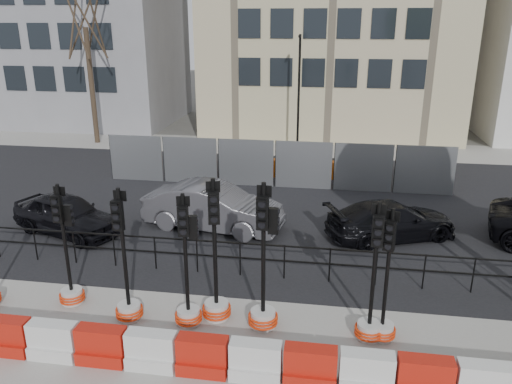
% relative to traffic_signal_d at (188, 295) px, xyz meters
% --- Properties ---
extents(ground, '(120.00, 120.00, 0.00)m').
position_rel_traffic_signal_d_xyz_m(ground, '(0.74, 1.23, -0.76)').
color(ground, '#51514C').
rests_on(ground, ground).
extents(sidewalk_near, '(40.00, 6.00, 0.02)m').
position_rel_traffic_signal_d_xyz_m(sidewalk_near, '(0.74, -1.77, -0.75)').
color(sidewalk_near, gray).
rests_on(sidewalk_near, ground).
extents(road, '(40.00, 14.00, 0.03)m').
position_rel_traffic_signal_d_xyz_m(road, '(0.74, 8.23, -0.74)').
color(road, black).
rests_on(road, ground).
extents(sidewalk_far, '(40.00, 4.00, 0.02)m').
position_rel_traffic_signal_d_xyz_m(sidewalk_far, '(0.74, 17.23, -0.75)').
color(sidewalk_far, gray).
rests_on(sidewalk_far, ground).
extents(building_grey, '(11.00, 9.06, 14.00)m').
position_rel_traffic_signal_d_xyz_m(building_grey, '(-13.26, 23.21, 6.24)').
color(building_grey, gray).
rests_on(building_grey, ground).
extents(kerb_railing, '(18.00, 0.04, 1.00)m').
position_rel_traffic_signal_d_xyz_m(kerb_railing, '(0.74, 2.43, -0.07)').
color(kerb_railing, black).
rests_on(kerb_railing, ground).
extents(heras_fencing, '(14.33, 1.72, 2.00)m').
position_rel_traffic_signal_d_xyz_m(heras_fencing, '(0.73, 11.03, -0.08)').
color(heras_fencing, gray).
rests_on(heras_fencing, ground).
extents(lamp_post_far, '(0.12, 0.56, 6.00)m').
position_rel_traffic_signal_d_xyz_m(lamp_post_far, '(1.24, 16.21, 2.47)').
color(lamp_post_far, black).
rests_on(lamp_post_far, ground).
extents(tree_bare_far, '(2.00, 2.00, 9.00)m').
position_rel_traffic_signal_d_xyz_m(tree_bare_far, '(-10.26, 16.73, 5.90)').
color(tree_bare_far, '#473828').
rests_on(tree_bare_far, ground).
extents(barrier_row, '(13.60, 0.50, 0.80)m').
position_rel_traffic_signal_d_xyz_m(barrier_row, '(0.74, -1.57, -0.39)').
color(barrier_row, red).
rests_on(barrier_row, ground).
extents(traffic_signal_b, '(0.61, 0.61, 3.09)m').
position_rel_traffic_signal_d_xyz_m(traffic_signal_b, '(-3.09, 0.42, -0.02)').
color(traffic_signal_b, '#B8B8B4').
rests_on(traffic_signal_b, ground).
extents(traffic_signal_c, '(0.64, 0.64, 3.23)m').
position_rel_traffic_signal_d_xyz_m(traffic_signal_c, '(-1.43, -0.02, -0.09)').
color(traffic_signal_c, '#B8B8B4').
rests_on(traffic_signal_c, ground).
extents(traffic_signal_d, '(0.63, 0.63, 3.17)m').
position_rel_traffic_signal_d_xyz_m(traffic_signal_d, '(0.00, 0.00, 0.00)').
color(traffic_signal_d, '#B8B8B4').
rests_on(traffic_signal_d, ground).
extents(traffic_signal_e, '(0.68, 0.68, 3.43)m').
position_rel_traffic_signal_d_xyz_m(traffic_signal_e, '(0.57, 0.33, -0.05)').
color(traffic_signal_e, '#B8B8B4').
rests_on(traffic_signal_e, ground).
extents(traffic_signal_f, '(0.68, 0.68, 3.46)m').
position_rel_traffic_signal_d_xyz_m(traffic_signal_f, '(1.70, 0.14, 0.07)').
color(traffic_signal_f, '#B8B8B4').
rests_on(traffic_signal_f, ground).
extents(traffic_signal_g, '(0.63, 0.63, 3.20)m').
position_rel_traffic_signal_d_xyz_m(traffic_signal_g, '(4.04, 0.06, -0.10)').
color(traffic_signal_g, '#B8B8B4').
rests_on(traffic_signal_g, ground).
extents(traffic_signal_h, '(0.60, 0.60, 3.05)m').
position_rel_traffic_signal_d_xyz_m(traffic_signal_h, '(4.32, 0.11, -0.13)').
color(traffic_signal_h, '#B8B8B4').
rests_on(traffic_signal_h, ground).
extents(car_a, '(4.02, 4.83, 1.31)m').
position_rel_traffic_signal_d_xyz_m(car_a, '(-5.37, 4.44, -0.10)').
color(car_a, black).
rests_on(car_a, ground).
extents(car_b, '(3.19, 5.18, 1.52)m').
position_rel_traffic_signal_d_xyz_m(car_b, '(-0.75, 5.55, 0.01)').
color(car_b, '#4F4E54').
rests_on(car_b, ground).
extents(car_c, '(4.75, 5.43, 1.22)m').
position_rel_traffic_signal_d_xyz_m(car_c, '(5.03, 5.65, -0.15)').
color(car_c, black).
rests_on(car_c, ground).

